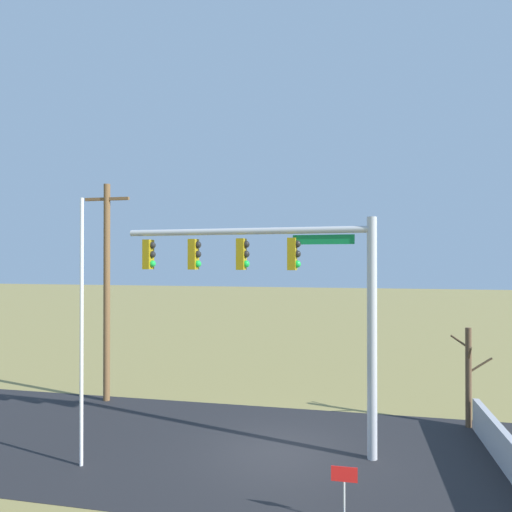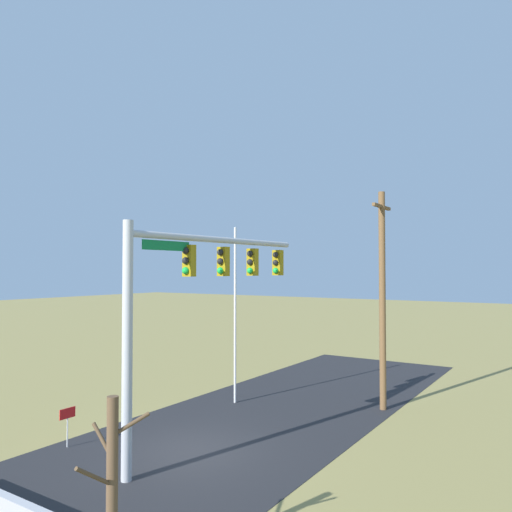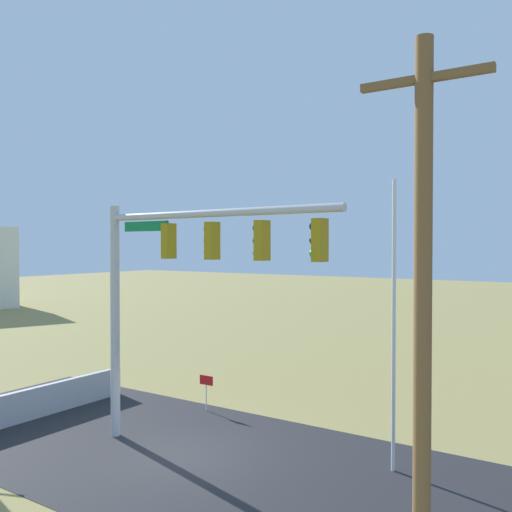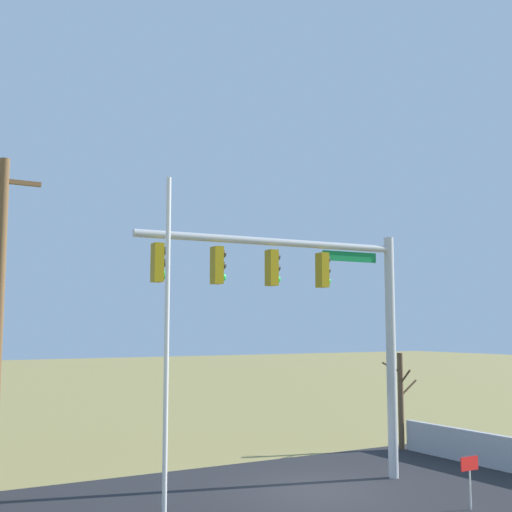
{
  "view_description": "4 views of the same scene",
  "coord_description": "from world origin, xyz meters",
  "px_view_note": "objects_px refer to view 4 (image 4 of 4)",
  "views": [
    {
      "loc": [
        2.17,
        -13.55,
        5.66
      ],
      "look_at": [
        -0.84,
        0.8,
        5.76
      ],
      "focal_mm": 32.66,
      "sensor_mm": 36.0,
      "label": 1
    },
    {
      "loc": [
        11.84,
        10.06,
        5.52
      ],
      "look_at": [
        -2.23,
        0.9,
        6.01
      ],
      "focal_mm": 34.78,
      "sensor_mm": 36.0,
      "label": 2
    },
    {
      "loc": [
        -9.91,
        11.42,
        5.71
      ],
      "look_at": [
        -2.14,
        -0.29,
        5.43
      ],
      "focal_mm": 38.86,
      "sensor_mm": 36.0,
      "label": 3
    },
    {
      "loc": [
        -10.37,
        -14.68,
        4.2
      ],
      "look_at": [
        -1.26,
        1.01,
        6.2
      ],
      "focal_mm": 46.46,
      "sensor_mm": 36.0,
      "label": 4
    }
  ],
  "objects_px": {
    "bare_tree": "(401,399)",
    "open_sign": "(470,470)",
    "signal_mast": "(316,299)",
    "flagpole": "(166,355)"
  },
  "relations": [
    {
      "from": "signal_mast",
      "to": "flagpole",
      "type": "distance_m",
      "value": 5.91
    },
    {
      "from": "signal_mast",
      "to": "open_sign",
      "type": "relative_size",
      "value": 6.39
    },
    {
      "from": "bare_tree",
      "to": "open_sign",
      "type": "distance_m",
      "value": 7.83
    },
    {
      "from": "signal_mast",
      "to": "bare_tree",
      "type": "xyz_separation_m",
      "value": [
        5.8,
        3.08,
        -3.28
      ]
    },
    {
      "from": "signal_mast",
      "to": "flagpole",
      "type": "relative_size",
      "value": 1.06
    },
    {
      "from": "signal_mast",
      "to": "open_sign",
      "type": "height_order",
      "value": "signal_mast"
    },
    {
      "from": "bare_tree",
      "to": "signal_mast",
      "type": "bearing_deg",
      "value": -152.07
    },
    {
      "from": "signal_mast",
      "to": "bare_tree",
      "type": "height_order",
      "value": "signal_mast"
    },
    {
      "from": "signal_mast",
      "to": "bare_tree",
      "type": "bearing_deg",
      "value": 27.93
    },
    {
      "from": "flagpole",
      "to": "open_sign",
      "type": "relative_size",
      "value": 6.02
    }
  ]
}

